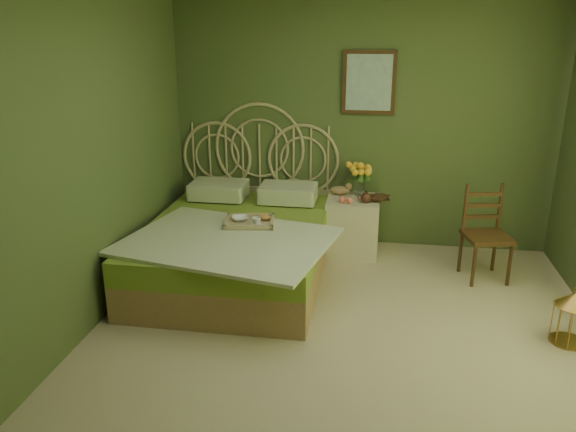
% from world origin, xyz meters
% --- Properties ---
extents(floor, '(4.50, 4.50, 0.00)m').
position_xyz_m(floor, '(0.00, 0.00, 0.00)').
color(floor, tan).
rests_on(floor, ground).
extents(wall_back, '(4.00, 0.00, 4.00)m').
position_xyz_m(wall_back, '(0.00, 2.25, 1.30)').
color(wall_back, '#4A562D').
rests_on(wall_back, floor).
extents(wall_left, '(0.00, 4.50, 4.50)m').
position_xyz_m(wall_left, '(-2.00, 0.00, 1.30)').
color(wall_left, '#4A562D').
rests_on(wall_left, floor).
extents(wall_art, '(0.54, 0.04, 0.64)m').
position_xyz_m(wall_art, '(0.06, 2.22, 1.75)').
color(wall_art, '#35210E').
rests_on(wall_art, wall_back).
extents(bed, '(1.93, 2.43, 1.51)m').
position_xyz_m(bed, '(-1.10, 1.20, 0.33)').
color(bed, '#AB7A55').
rests_on(bed, floor).
extents(nightstand, '(0.54, 0.54, 1.02)m').
position_xyz_m(nightstand, '(-0.04, 1.93, 0.36)').
color(nightstand, beige).
rests_on(nightstand, floor).
extents(chair, '(0.48, 0.48, 0.90)m').
position_xyz_m(chair, '(1.24, 1.53, 0.50)').
color(chair, '#35210E').
rests_on(chair, floor).
extents(birdcage, '(0.28, 0.28, 0.42)m').
position_xyz_m(birdcage, '(1.70, 0.37, 0.21)').
color(birdcage, '#B07F38').
rests_on(birdcage, floor).
extents(book_lower, '(0.22, 0.27, 0.02)m').
position_xyz_m(book_lower, '(0.14, 1.94, 0.61)').
color(book_lower, '#381E0F').
rests_on(book_lower, nightstand).
extents(book_upper, '(0.25, 0.29, 0.02)m').
position_xyz_m(book_upper, '(0.14, 1.94, 0.63)').
color(book_upper, '#472819').
rests_on(book_upper, nightstand).
extents(cereal_bowl, '(0.19, 0.19, 0.04)m').
position_xyz_m(cereal_bowl, '(-1.05, 1.11, 0.60)').
color(cereal_bowl, white).
rests_on(cereal_bowl, bed).
extents(coffee_cup, '(0.10, 0.10, 0.08)m').
position_xyz_m(coffee_cup, '(-0.87, 1.00, 0.62)').
color(coffee_cup, white).
rests_on(coffee_cup, bed).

